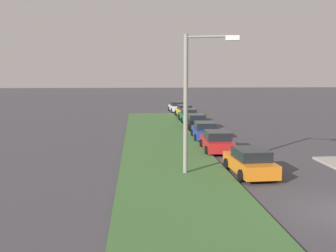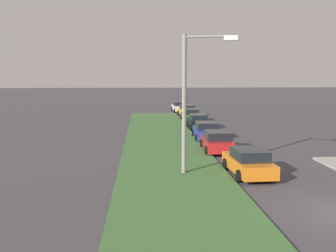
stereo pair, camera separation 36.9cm
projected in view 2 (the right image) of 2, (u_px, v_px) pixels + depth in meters
The scene contains 9 objects.
grass_median at pixel (168, 160), 24.68m from camera, with size 60.00×6.00×0.12m, color #3D6633.
parked_car_orange at pixel (249, 162), 21.18m from camera, with size 4.38×2.18×1.47m.
parked_car_red at pixel (217, 142), 27.74m from camera, with size 4.36×2.13×1.47m.
parked_car_blue at pixel (206, 131), 33.04m from camera, with size 4.36×2.14×1.47m.
parked_car_black at pixel (198, 122), 39.49m from camera, with size 4.32×2.05×1.47m.
parked_car_green at pixel (191, 115), 45.64m from camera, with size 4.30×2.02×1.47m.
parked_car_yellow at pixel (187, 111), 51.67m from camera, with size 4.40×2.21×1.47m.
parked_car_white at pixel (179, 107), 57.62m from camera, with size 4.40×2.21×1.47m.
streetlight at pixel (191, 94), 20.75m from camera, with size 1.07×2.81×7.50m.
Camera 2 is at (-14.13, 8.07, 5.41)m, focal length 42.08 mm.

